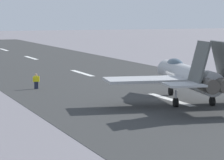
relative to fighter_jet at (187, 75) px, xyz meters
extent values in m
plane|color=slate|center=(2.18, 0.42, -2.42)|extent=(400.00, 400.00, 0.00)
cube|color=#333434|center=(2.18, 0.42, -2.41)|extent=(240.00, 26.00, 0.02)
cube|color=white|center=(2.21, 0.42, -2.39)|extent=(8.00, 0.70, 0.00)
cube|color=white|center=(26.32, 0.42, -2.39)|extent=(8.00, 0.70, 0.00)
cube|color=white|center=(53.12, 0.42, -2.39)|extent=(8.00, 0.70, 0.00)
cube|color=white|center=(76.44, 0.42, -2.39)|extent=(8.00, 0.70, 0.00)
cylinder|color=#ADAEB2|center=(0.03, -0.01, -0.07)|extent=(12.20, 4.10, 1.88)
cone|color=#ADAEB2|center=(7.33, -1.39, -0.07)|extent=(3.03, 2.09, 1.60)
ellipsoid|color=#3F5160|center=(3.38, -0.64, 0.63)|extent=(3.74, 1.75, 1.10)
cylinder|color=#47423D|center=(-5.94, 1.69, -0.07)|extent=(2.37, 1.49, 1.10)
cylinder|color=#47423D|center=(-6.15, 0.60, -0.07)|extent=(2.37, 1.49, 1.10)
cube|color=#ADAEB2|center=(-0.18, 4.23, -0.17)|extent=(4.52, 6.88, 0.24)
cube|color=#ADAEB2|center=(-5.60, 3.50, 0.03)|extent=(2.88, 3.20, 0.16)
cube|color=#4B4E4E|center=(-4.97, 1.86, 1.63)|extent=(2.73, 1.41, 3.14)
cube|color=#4B4E4E|center=(-5.30, 0.09, 1.63)|extent=(2.73, 1.41, 3.14)
cylinder|color=silver|center=(4.59, -0.87, -1.72)|extent=(0.18, 0.18, 1.40)
cylinder|color=black|center=(4.59, -0.87, -2.04)|extent=(0.80, 0.44, 0.76)
cylinder|color=silver|center=(-1.44, 1.90, -1.72)|extent=(0.18, 0.18, 1.40)
cylinder|color=black|center=(-1.44, 1.90, -2.04)|extent=(0.80, 0.44, 0.76)
cylinder|color=silver|center=(-2.03, -1.24, -1.72)|extent=(0.18, 0.18, 1.40)
cylinder|color=black|center=(-2.03, -1.24, -2.04)|extent=(0.80, 0.44, 0.76)
cube|color=#1E2338|center=(13.76, 9.74, -1.99)|extent=(0.24, 0.36, 0.84)
cube|color=yellow|center=(13.76, 9.74, -1.37)|extent=(0.29, 0.45, 0.57)
sphere|color=tan|center=(13.76, 9.74, -0.93)|extent=(0.22, 0.22, 0.22)
cylinder|color=yellow|center=(13.76, 10.04, -1.40)|extent=(0.10, 0.10, 0.54)
cylinder|color=yellow|center=(13.77, 9.44, -1.40)|extent=(0.10, 0.10, 0.54)
cone|color=orange|center=(26.09, -12.94, -2.14)|extent=(0.44, 0.44, 0.55)
camera|label=1|loc=(-41.70, 24.09, 5.31)|focal=89.87mm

